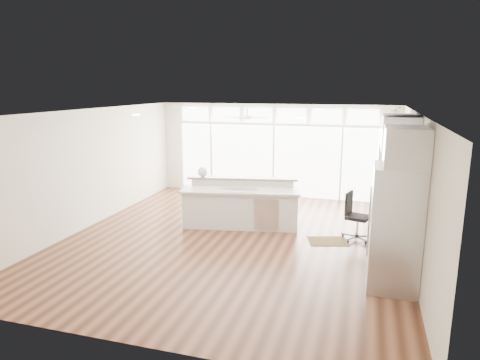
% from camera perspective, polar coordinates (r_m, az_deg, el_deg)
% --- Properties ---
extents(floor, '(7.00, 8.00, 0.02)m').
position_cam_1_polar(floor, '(9.21, -0.82, -7.98)').
color(floor, '#442315').
rests_on(floor, ground).
extents(ceiling, '(7.00, 8.00, 0.02)m').
position_cam_1_polar(ceiling, '(8.65, -0.87, 9.11)').
color(ceiling, white).
rests_on(ceiling, wall_back).
extents(wall_back, '(7.00, 0.04, 2.70)m').
position_cam_1_polar(wall_back, '(12.64, 4.60, 3.96)').
color(wall_back, beige).
rests_on(wall_back, floor).
extents(wall_front, '(7.00, 0.04, 2.70)m').
position_cam_1_polar(wall_front, '(5.30, -14.05, -8.39)').
color(wall_front, beige).
rests_on(wall_front, floor).
extents(wall_left, '(0.04, 8.00, 2.70)m').
position_cam_1_polar(wall_left, '(10.41, -19.57, 1.46)').
color(wall_left, beige).
rests_on(wall_left, floor).
extents(wall_right, '(0.04, 8.00, 2.70)m').
position_cam_1_polar(wall_right, '(8.49, 22.32, -1.11)').
color(wall_right, beige).
rests_on(wall_right, floor).
extents(glass_wall, '(5.80, 0.06, 2.08)m').
position_cam_1_polar(glass_wall, '(12.63, 4.52, 2.57)').
color(glass_wall, white).
rests_on(glass_wall, wall_back).
extents(transom_row, '(5.90, 0.06, 0.40)m').
position_cam_1_polar(transom_row, '(12.48, 4.62, 8.60)').
color(transom_row, white).
rests_on(transom_row, wall_back).
extents(desk_window, '(0.04, 0.85, 0.85)m').
position_cam_1_polar(desk_window, '(8.74, 21.99, 0.62)').
color(desk_window, silver).
rests_on(desk_window, wall_right).
extents(ceiling_fan, '(1.16, 1.16, 0.32)m').
position_cam_1_polar(ceiling_fan, '(11.48, 0.96, 8.82)').
color(ceiling_fan, silver).
rests_on(ceiling_fan, ceiling).
extents(recessed_lights, '(3.40, 3.00, 0.02)m').
position_cam_1_polar(recessed_lights, '(8.84, -0.48, 9.05)').
color(recessed_lights, white).
rests_on(recessed_lights, ceiling).
extents(oven_cabinet, '(0.64, 1.20, 2.50)m').
position_cam_1_polar(oven_cabinet, '(10.24, 19.52, 0.72)').
color(oven_cabinet, silver).
rests_on(oven_cabinet, floor).
extents(desk_nook, '(0.72, 1.30, 0.76)m').
position_cam_1_polar(desk_nook, '(9.01, 19.29, -6.55)').
color(desk_nook, silver).
rests_on(desk_nook, floor).
extents(upper_cabinets, '(0.64, 1.30, 0.64)m').
position_cam_1_polar(upper_cabinets, '(8.60, 20.49, 5.97)').
color(upper_cabinets, silver).
rests_on(upper_cabinets, wall_right).
extents(refrigerator, '(0.76, 0.90, 2.00)m').
position_cam_1_polar(refrigerator, '(7.25, 20.00, -6.02)').
color(refrigerator, silver).
rests_on(refrigerator, floor).
extents(fridge_cabinet, '(0.64, 0.90, 0.60)m').
position_cam_1_polar(fridge_cabinet, '(6.97, 21.28, 4.16)').
color(fridge_cabinet, silver).
rests_on(fridge_cabinet, wall_right).
extents(framed_photos, '(0.06, 0.22, 0.80)m').
position_cam_1_polar(framed_photos, '(9.37, 21.59, 0.47)').
color(framed_photos, black).
rests_on(framed_photos, wall_right).
extents(kitchen_island, '(2.86, 1.51, 1.08)m').
position_cam_1_polar(kitchen_island, '(9.87, 0.07, -3.22)').
color(kitchen_island, silver).
rests_on(kitchen_island, floor).
extents(rug, '(0.93, 0.78, 0.01)m').
position_cam_1_polar(rug, '(9.28, 11.63, -7.99)').
color(rug, '#322310').
rests_on(rug, floor).
extents(office_chair, '(0.64, 0.61, 1.01)m').
position_cam_1_polar(office_chair, '(9.37, 15.45, -4.75)').
color(office_chair, black).
rests_on(office_chair, floor).
extents(fishbowl, '(0.27, 0.27, 0.24)m').
position_cam_1_polar(fishbowl, '(10.24, -4.99, 1.11)').
color(fishbowl, silver).
rests_on(fishbowl, kitchen_island).
extents(monitor, '(0.11, 0.52, 0.43)m').
position_cam_1_polar(monitor, '(8.83, 19.04, -2.86)').
color(monitor, black).
rests_on(monitor, desk_nook).
extents(keyboard, '(0.16, 0.33, 0.02)m').
position_cam_1_polar(keyboard, '(8.88, 17.85, -4.09)').
color(keyboard, silver).
rests_on(keyboard, desk_nook).
extents(potted_plant, '(0.27, 0.29, 0.21)m').
position_cam_1_polar(potted_plant, '(10.07, 20.08, 8.28)').
color(potted_plant, '#355C27').
rests_on(potted_plant, oven_cabinet).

